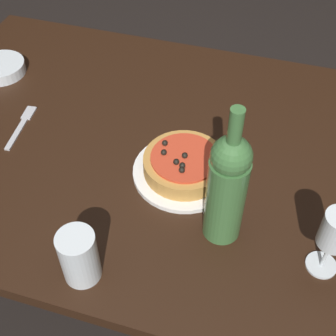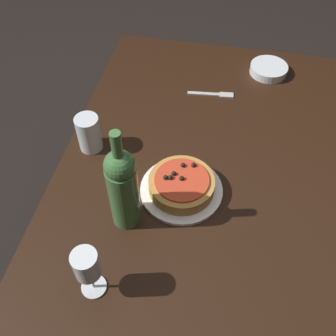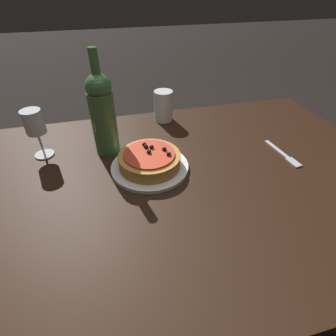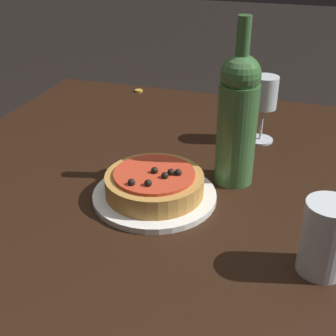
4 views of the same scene
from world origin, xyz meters
TOP-DOWN VIEW (x-y plane):
  - ground_plane at (0.00, 0.00)m, footprint 14.00×14.00m
  - dining_table at (0.00, 0.00)m, footprint 1.40×0.92m
  - dinner_plate at (0.07, -0.07)m, footprint 0.24×0.24m
  - pizza at (0.07, -0.07)m, footprint 0.19×0.19m
  - wine_glass at (0.40, -0.23)m, footprint 0.06×0.06m
  - wine_bottle at (0.19, -0.20)m, footprint 0.08×0.08m
  - water_cup at (-0.05, -0.38)m, footprint 0.07×0.07m
  - side_bowl at (-0.55, 0.16)m, footprint 0.14×0.14m
  - fork at (-0.38, -0.03)m, footprint 0.04×0.17m

SIDE VIEW (x-z plane):
  - ground_plane at x=0.00m, z-range 0.00..0.00m
  - dining_table at x=0.00m, z-range 0.27..0.99m
  - fork at x=-0.38m, z-range 0.71..0.72m
  - dinner_plate at x=0.07m, z-range 0.71..0.72m
  - side_bowl at x=-0.55m, z-range 0.71..0.74m
  - pizza at x=0.07m, z-range 0.72..0.77m
  - water_cup at x=-0.05m, z-range 0.71..0.83m
  - wine_glass at x=0.40m, z-range 0.75..0.91m
  - wine_bottle at x=0.19m, z-range 0.69..1.02m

